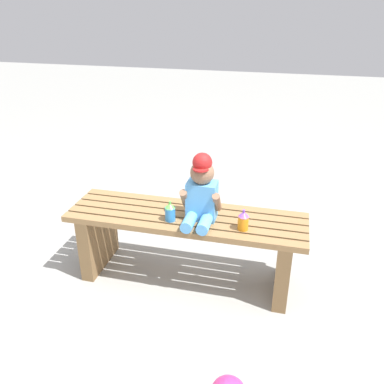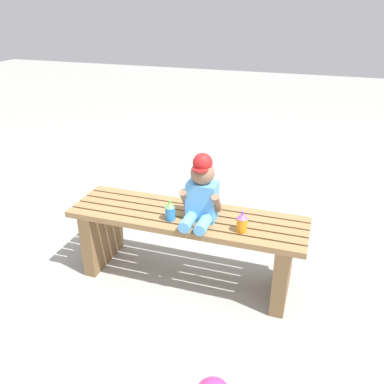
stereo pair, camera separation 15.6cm
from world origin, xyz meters
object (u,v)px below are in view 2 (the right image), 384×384
object	(u,v)px
child_figure	(201,192)
sippy_cup_left	(170,211)
sippy_cup_right	(242,222)
park_bench	(187,237)

from	to	relation	value
child_figure	sippy_cup_left	xyz separation A→B (m)	(-0.17, -0.06, -0.12)
sippy_cup_right	sippy_cup_left	bearing A→B (deg)	180.00
child_figure	sippy_cup_left	bearing A→B (deg)	-161.68
park_bench	sippy_cup_right	xyz separation A→B (m)	(0.35, -0.09, 0.21)
sippy_cup_left	child_figure	bearing A→B (deg)	18.32
child_figure	sippy_cup_right	bearing A→B (deg)	-12.58
sippy_cup_right	child_figure	bearing A→B (deg)	167.42
park_bench	sippy_cup_left	bearing A→B (deg)	-129.58
child_figure	sippy_cup_left	size ratio (longest dim) A/B	3.26
child_figure	park_bench	bearing A→B (deg)	162.98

